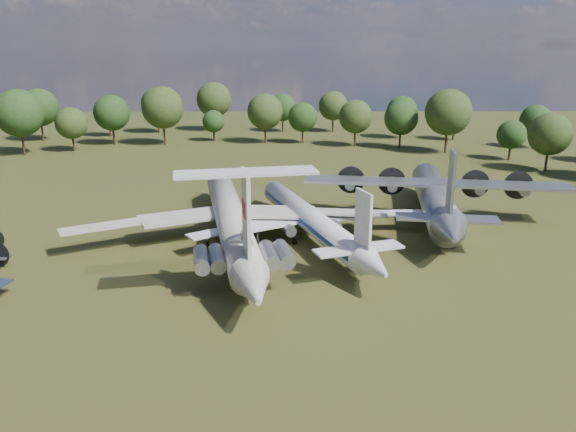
{
  "coord_description": "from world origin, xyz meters",
  "views": [
    {
      "loc": [
        10.87,
        -66.38,
        24.54
      ],
      "look_at": [
        11.47,
        -2.64,
        5.0
      ],
      "focal_mm": 35.0,
      "sensor_mm": 36.0,
      "label": 1
    }
  ],
  "objects_px": {
    "tu104_jet": "(310,224)",
    "an12_transport": "(434,202)",
    "person_on_il62": "(243,235)",
    "il62_airliner": "(231,223)"
  },
  "relations": [
    {
      "from": "il62_airliner",
      "to": "tu104_jet",
      "type": "bearing_deg",
      "value": -3.2
    },
    {
      "from": "an12_transport",
      "to": "tu104_jet",
      "type": "bearing_deg",
      "value": -147.63
    },
    {
      "from": "tu104_jet",
      "to": "person_on_il62",
      "type": "bearing_deg",
      "value": -134.11
    },
    {
      "from": "il62_airliner",
      "to": "an12_transport",
      "type": "bearing_deg",
      "value": 7.76
    },
    {
      "from": "tu104_jet",
      "to": "person_on_il62",
      "type": "distance_m",
      "value": 18.06
    },
    {
      "from": "tu104_jet",
      "to": "person_on_il62",
      "type": "height_order",
      "value": "person_on_il62"
    },
    {
      "from": "il62_airliner",
      "to": "tu104_jet",
      "type": "height_order",
      "value": "il62_airliner"
    },
    {
      "from": "tu104_jet",
      "to": "an12_transport",
      "type": "distance_m",
      "value": 19.94
    },
    {
      "from": "an12_transport",
      "to": "person_on_il62",
      "type": "relative_size",
      "value": 26.0
    },
    {
      "from": "tu104_jet",
      "to": "an12_transport",
      "type": "height_order",
      "value": "an12_transport"
    }
  ]
}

